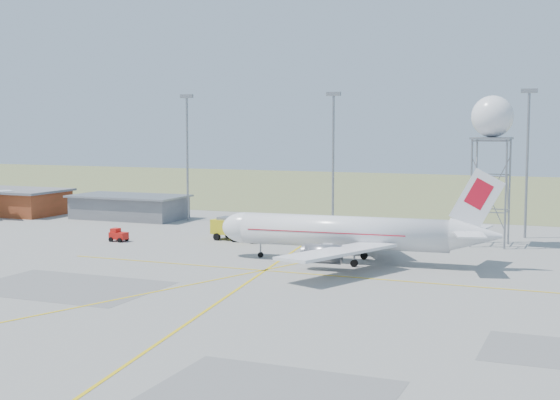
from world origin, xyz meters
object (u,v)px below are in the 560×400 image
at_px(radar_tower, 491,162).
at_px(baggage_tug, 118,236).
at_px(airliner_main, 349,233).
at_px(fire_truck, 241,229).

height_order(radar_tower, baggage_tug, radar_tower).
bearing_deg(airliner_main, fire_truck, -33.52).
xyz_separation_m(radar_tower, fire_truck, (-31.48, -8.36, -9.30)).
bearing_deg(baggage_tug, airliner_main, -3.53).
distance_m(airliner_main, fire_truck, 21.11).
distance_m(radar_tower, baggage_tug, 49.98).
bearing_deg(radar_tower, airliner_main, -125.16).
relative_size(radar_tower, fire_truck, 2.32).
bearing_deg(baggage_tug, radar_tower, 20.66).
height_order(fire_truck, baggage_tug, fire_truck).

